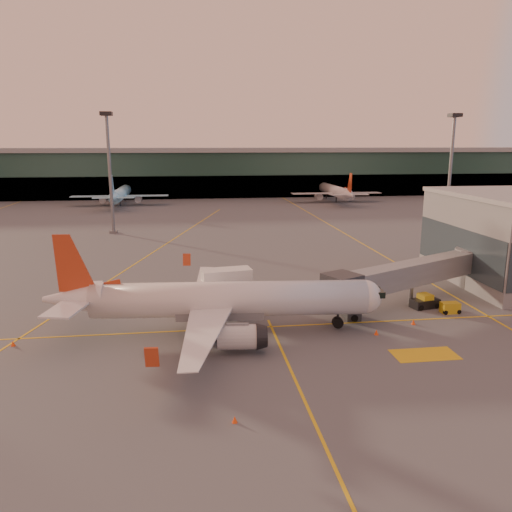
{
  "coord_description": "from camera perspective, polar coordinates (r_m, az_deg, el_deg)",
  "views": [
    {
      "loc": [
        -3.23,
        -44.72,
        19.18
      ],
      "look_at": [
        5.0,
        17.34,
        5.0
      ],
      "focal_mm": 35.0,
      "sensor_mm": 36.0,
      "label": 1
    }
  ],
  "objects": [
    {
      "name": "distant_aircraft_row",
      "position": [
        171.46,
        -24.74,
        5.17
      ],
      "size": [
        225.0,
        34.0,
        13.0
      ],
      "color": "#98DFFF",
      "rests_on": "ground"
    },
    {
      "name": "gpu_cart",
      "position": [
        62.12,
        21.31,
        -5.54
      ],
      "size": [
        2.17,
        1.29,
        1.24
      ],
      "rotation": [
        0.0,
        0.0,
        0.02
      ],
      "color": "#BA9B17",
      "rests_on": "ground"
    },
    {
      "name": "main_airplane",
      "position": [
        51.45,
        -4.33,
        -5.13
      ],
      "size": [
        34.74,
        31.33,
        10.48
      ],
      "rotation": [
        0.0,
        0.0,
        -0.08
      ],
      "color": "silver",
      "rests_on": "ground"
    },
    {
      "name": "pushback_tug",
      "position": [
        63.02,
        18.75,
        -5.0
      ],
      "size": [
        3.57,
        2.42,
        1.68
      ],
      "rotation": [
        0.0,
        0.0,
        0.22
      ],
      "color": "black",
      "rests_on": "ground"
    },
    {
      "name": "terminal",
      "position": [
        186.83,
        -6.64,
        9.48
      ],
      "size": [
        400.0,
        20.0,
        17.6
      ],
      "color": "#19382D",
      "rests_on": "ground"
    },
    {
      "name": "cone_tail",
      "position": [
        54.36,
        -26.02,
        -8.97
      ],
      "size": [
        0.42,
        0.42,
        0.54
      ],
      "color": "#FF480D",
      "rests_on": "ground"
    },
    {
      "name": "mast_west_near",
      "position": [
        112.07,
        -16.41,
        10.04
      ],
      "size": [
        2.4,
        2.4,
        25.6
      ],
      "color": "slate",
      "rests_on": "ground"
    },
    {
      "name": "cone_wing_left",
      "position": [
        68.12,
        -5.67,
        -3.42
      ],
      "size": [
        0.44,
        0.44,
        0.56
      ],
      "color": "#FF480D",
      "rests_on": "ground"
    },
    {
      "name": "jet_bridge",
      "position": [
        64.22,
        18.17,
        -1.87
      ],
      "size": [
        25.66,
        14.91,
        5.39
      ],
      "color": "slate",
      "rests_on": "ground"
    },
    {
      "name": "cone_wing_right",
      "position": [
        36.88,
        -2.45,
        -18.16
      ],
      "size": [
        0.39,
        0.39,
        0.49
      ],
      "color": "#FF480D",
      "rests_on": "ground"
    },
    {
      "name": "cone_fwd",
      "position": [
        53.13,
        13.6,
        -8.46
      ],
      "size": [
        0.44,
        0.44,
        0.56
      ],
      "color": "#FF480D",
      "rests_on": "ground"
    },
    {
      "name": "taxi_markings",
      "position": [
        91.34,
        -9.95,
        0.45
      ],
      "size": [
        100.12,
        173.0,
        0.01
      ],
      "color": "gold",
      "rests_on": "ground"
    },
    {
      "name": "cone_nose",
      "position": [
        57.08,
        17.55,
        -7.21
      ],
      "size": [
        0.44,
        0.44,
        0.56
      ],
      "color": "#FF480D",
      "rests_on": "ground"
    },
    {
      "name": "catering_truck",
      "position": [
        59.97,
        -3.3,
        -3.32
      ],
      "size": [
        6.18,
        3.38,
        4.55
      ],
      "rotation": [
        0.0,
        0.0,
        0.15
      ],
      "color": "red",
      "rests_on": "ground"
    },
    {
      "name": "ground",
      "position": [
        48.77,
        -3.2,
        -10.42
      ],
      "size": [
        600.0,
        600.0,
        0.0
      ],
      "primitive_type": "plane",
      "color": "#4C4F54",
      "rests_on": "ground"
    },
    {
      "name": "mast_east_near",
      "position": [
        121.65,
        21.39,
        9.87
      ],
      "size": [
        2.4,
        2.4,
        25.6
      ],
      "color": "slate",
      "rests_on": "ground"
    }
  ]
}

